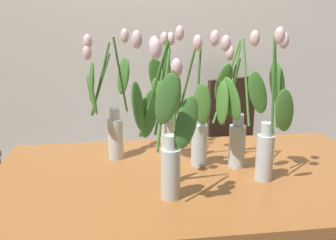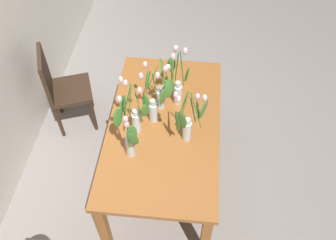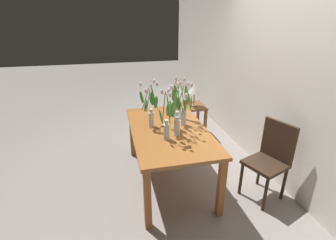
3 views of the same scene
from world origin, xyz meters
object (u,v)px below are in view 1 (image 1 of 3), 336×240
tulip_vase_1 (165,111)px  tulip_vase_2 (235,115)px  dining_table (192,194)px  tulip_vase_4 (270,133)px  dining_chair (239,137)px  tulip_vase_3 (196,125)px  tulip_vase_0 (110,112)px  tulip_vase_5 (165,136)px

tulip_vase_1 → tulip_vase_2: size_ratio=0.97×
dining_table → tulip_vase_4: size_ratio=2.75×
tulip_vase_4 → dining_chair: 1.26m
tulip_vase_3 → tulip_vase_4: 0.30m
dining_table → tulip_vase_2: (0.18, 0.03, 0.32)m
tulip_vase_1 → tulip_vase_3: (0.11, -0.13, -0.03)m
tulip_vase_3 → tulip_vase_2: bearing=-20.1°
tulip_vase_2 → dining_chair: 1.19m
dining_table → tulip_vase_3: 0.28m
tulip_vase_0 → tulip_vase_5: size_ratio=0.99×
tulip_vase_5 → tulip_vase_2: bearing=36.0°
tulip_vase_4 → tulip_vase_5: (-0.41, -0.11, 0.04)m
tulip_vase_4 → tulip_vase_0: bearing=153.0°
tulip_vase_4 → tulip_vase_1: bearing=139.3°
tulip_vase_0 → tulip_vase_4: (0.60, -0.31, -0.03)m
dining_chair → tulip_vase_4: bearing=-103.5°
tulip_vase_0 → tulip_vase_5: bearing=-65.6°
dining_table → tulip_vase_0: tulip_vase_0 is taller
tulip_vase_0 → dining_chair: tulip_vase_0 is taller
tulip_vase_1 → tulip_vase_2: 0.32m
dining_table → dining_chair: (0.55, 1.07, -0.12)m
tulip_vase_1 → tulip_vase_5: 0.42m
dining_table → tulip_vase_4: tulip_vase_4 is taller
tulip_vase_1 → tulip_vase_3: size_ratio=0.95×
tulip_vase_5 → dining_table: bearing=55.2°
tulip_vase_1 → dining_chair: 1.14m
dining_chair → tulip_vase_2: bearing=-110.0°
tulip_vase_0 → tulip_vase_4: tulip_vase_4 is taller
dining_table → tulip_vase_5: (-0.14, -0.20, 0.32)m
dining_table → tulip_vase_1: (-0.08, 0.22, 0.30)m
tulip_vase_0 → tulip_vase_3: size_ratio=0.98×
tulip_vase_0 → tulip_vase_2: bearing=-20.1°
tulip_vase_1 → tulip_vase_5: size_ratio=0.96×
dining_table → tulip_vase_5: size_ratio=2.80×
tulip_vase_2 → tulip_vase_3: (-0.15, 0.05, -0.05)m
tulip_vase_5 → tulip_vase_1: bearing=82.5°
dining_chair → tulip_vase_0: bearing=-135.9°
tulip_vase_3 → tulip_vase_5: bearing=-120.3°
tulip_vase_3 → dining_chair: (0.53, 0.98, -0.39)m
tulip_vase_0 → dining_table: bearing=-33.6°
tulip_vase_2 → tulip_vase_1: bearing=144.3°
tulip_vase_0 → tulip_vase_1: (0.24, 0.00, -0.01)m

